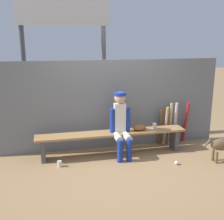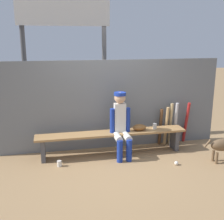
# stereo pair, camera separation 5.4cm
# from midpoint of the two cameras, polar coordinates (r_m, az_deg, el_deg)

# --- Properties ---
(ground_plane) EXTENTS (30.00, 30.00, 0.00)m
(ground_plane) POSITION_cam_midpoint_polar(r_m,az_deg,el_deg) (5.67, 0.28, -9.02)
(ground_plane) COLOR #9E7A51
(chainlink_fence) EXTENTS (4.82, 0.03, 1.85)m
(chainlink_fence) POSITION_cam_midpoint_polar(r_m,az_deg,el_deg) (5.76, -0.60, 1.04)
(chainlink_fence) COLOR slate
(chainlink_fence) RESTS_ON ground_plane
(dugout_bench) EXTENTS (2.97, 0.36, 0.47)m
(dugout_bench) POSITION_cam_midpoint_polar(r_m,az_deg,el_deg) (5.53, 0.28, -5.46)
(dugout_bench) COLOR #AD7F4C
(dugout_bench) RESTS_ON ground_plane
(player_seated) EXTENTS (0.41, 0.55, 1.26)m
(player_seated) POSITION_cam_midpoint_polar(r_m,az_deg,el_deg) (5.37, 2.16, -2.62)
(player_seated) COLOR silver
(player_seated) RESTS_ON ground_plane
(baseball_glove) EXTENTS (0.28, 0.20, 0.12)m
(baseball_glove) POSITION_cam_midpoint_polar(r_m,az_deg,el_deg) (5.63, 5.90, -3.55)
(baseball_glove) COLOR brown
(baseball_glove) RESTS_ON dugout_bench
(bat_wood_dark) EXTENTS (0.07, 0.14, 0.81)m
(bat_wood_dark) POSITION_cam_midpoint_polar(r_m,az_deg,el_deg) (6.12, 10.11, -3.41)
(bat_wood_dark) COLOR brown
(bat_wood_dark) RESTS_ON ground_plane
(bat_wood_tan) EXTENTS (0.09, 0.16, 0.86)m
(bat_wood_tan) POSITION_cam_midpoint_polar(r_m,az_deg,el_deg) (6.11, 11.25, -3.27)
(bat_wood_tan) COLOR tan
(bat_wood_tan) RESTS_ON ground_plane
(bat_wood_natural) EXTENTS (0.07, 0.13, 0.92)m
(bat_wood_natural) POSITION_cam_midpoint_polar(r_m,az_deg,el_deg) (6.20, 12.10, -2.74)
(bat_wood_natural) COLOR tan
(bat_wood_natural) RESTS_ON ground_plane
(bat_aluminum_silver) EXTENTS (0.07, 0.15, 0.94)m
(bat_aluminum_silver) POSITION_cam_midpoint_polar(r_m,az_deg,el_deg) (6.19, 13.10, -2.76)
(bat_aluminum_silver) COLOR #B7B7BC
(bat_aluminum_silver) RESTS_ON ground_plane
(bat_aluminum_red) EXTENTS (0.08, 0.22, 0.93)m
(bat_aluminum_red) POSITION_cam_midpoint_polar(r_m,az_deg,el_deg) (6.36, 15.15, -2.48)
(bat_aluminum_red) COLOR #B22323
(bat_aluminum_red) RESTS_ON ground_plane
(baseball) EXTENTS (0.07, 0.07, 0.07)m
(baseball) POSITION_cam_midpoint_polar(r_m,az_deg,el_deg) (5.34, 13.30, -10.52)
(baseball) COLOR white
(baseball) RESTS_ON ground_plane
(cup_on_ground) EXTENTS (0.08, 0.08, 0.11)m
(cup_on_ground) POSITION_cam_midpoint_polar(r_m,az_deg,el_deg) (5.23, -10.42, -10.72)
(cup_on_ground) COLOR silver
(cup_on_ground) RESTS_ON ground_plane
(cup_on_bench) EXTENTS (0.08, 0.08, 0.11)m
(cup_on_bench) POSITION_cam_midpoint_polar(r_m,az_deg,el_deg) (5.76, 8.99, -3.28)
(cup_on_bench) COLOR silver
(cup_on_bench) RESTS_ON dugout_bench
(scoreboard) EXTENTS (2.22, 0.27, 3.62)m
(scoreboard) POSITION_cam_midpoint_polar(r_m,az_deg,el_deg) (6.21, -8.95, 16.87)
(scoreboard) COLOR #3F3F42
(scoreboard) RESTS_ON ground_plane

